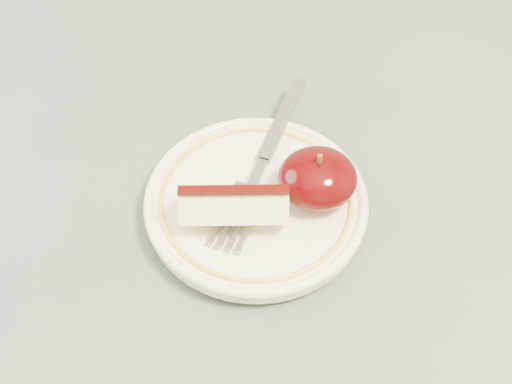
{
  "coord_description": "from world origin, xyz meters",
  "views": [
    {
      "loc": [
        0.01,
        -0.36,
        1.23
      ],
      "look_at": [
        0.02,
        -0.01,
        0.78
      ],
      "focal_mm": 50.0,
      "sensor_mm": 36.0,
      "label": 1
    }
  ],
  "objects_px": {
    "table": "(235,263)",
    "fork": "(263,161)",
    "plate": "(256,203)",
    "apple_half": "(318,178)"
  },
  "relations": [
    {
      "from": "plate",
      "to": "apple_half",
      "type": "xyz_separation_m",
      "value": [
        0.05,
        0.0,
        0.02
      ]
    },
    {
      "from": "plate",
      "to": "table",
      "type": "bearing_deg",
      "value": 163.03
    },
    {
      "from": "table",
      "to": "plate",
      "type": "height_order",
      "value": "plate"
    },
    {
      "from": "table",
      "to": "plate",
      "type": "relative_size",
      "value": 4.89
    },
    {
      "from": "plate",
      "to": "fork",
      "type": "relative_size",
      "value": 0.96
    },
    {
      "from": "table",
      "to": "fork",
      "type": "height_order",
      "value": "fork"
    },
    {
      "from": "apple_half",
      "to": "plate",
      "type": "bearing_deg",
      "value": -175.0
    },
    {
      "from": "table",
      "to": "fork",
      "type": "relative_size",
      "value": 4.7
    },
    {
      "from": "table",
      "to": "plate",
      "type": "distance_m",
      "value": 0.1
    },
    {
      "from": "table",
      "to": "apple_half",
      "type": "distance_m",
      "value": 0.14
    }
  ]
}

